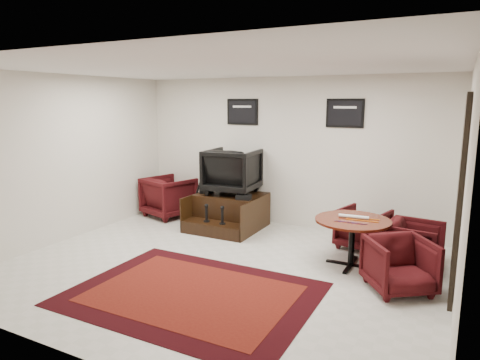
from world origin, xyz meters
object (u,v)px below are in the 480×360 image
shine_chair (232,169)px  table_chair_corner (400,262)px  meeting_table (353,225)px  table_chair_back (363,226)px  shine_podium (229,212)px  table_chair_window (414,242)px  armchair_side (169,195)px

shine_chair → table_chair_corner: shine_chair is taller
meeting_table → table_chair_back: table_chair_back is taller
shine_podium → table_chair_window: table_chair_window is taller
shine_podium → table_chair_window: (3.30, -0.51, 0.08)m
shine_chair → meeting_table: (2.50, -1.01, -0.49)m
shine_chair → armchair_side: shine_chair is taller
shine_chair → table_chair_back: 2.60m
meeting_table → table_chair_window: size_ratio=1.45×
armchair_side → table_chair_corner: size_ratio=1.21×
table_chair_window → table_chair_corner: table_chair_corner is taller
shine_chair → table_chair_corner: (3.22, -1.58, -0.73)m
table_chair_corner → shine_podium: bearing=120.9°
table_chair_back → table_chair_corner: 1.59m
meeting_table → table_chair_corner: 0.95m
table_chair_back → table_chair_corner: (0.73, -1.42, 0.01)m
meeting_table → shine_chair: bearing=157.9°
shine_chair → table_chair_corner: size_ratio=1.25×
table_chair_window → table_chair_corner: size_ratio=0.98×
meeting_table → table_chair_window: bearing=24.5°
armchair_side → meeting_table: size_ratio=0.85×
armchair_side → meeting_table: armchair_side is taller
shine_podium → meeting_table: (2.50, -0.88, 0.32)m
meeting_table → table_chair_back: size_ratio=1.46×
armchair_side → table_chair_back: (3.98, -0.16, -0.09)m
table_chair_window → table_chair_corner: 0.94m
shine_podium → meeting_table: bearing=-19.4°
table_chair_back → table_chair_window: 0.95m
meeting_table → table_chair_window: (0.81, 0.37, -0.24)m
armchair_side → table_chair_window: size_ratio=1.23×
shine_podium → shine_chair: (-0.00, 0.13, 0.81)m
table_chair_back → table_chair_window: (0.82, -0.49, 0.00)m
shine_chair → table_chair_back: bearing=171.5°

